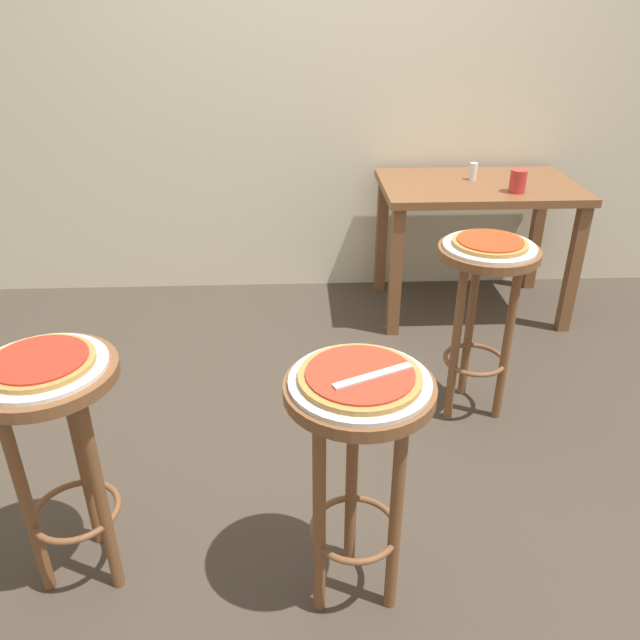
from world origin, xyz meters
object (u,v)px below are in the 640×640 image
object	(u,v)px
pizza_foreground	(360,376)
cup_near_edge	(518,181)
serving_plate_foreground	(360,382)
pizza_server_knife	(373,376)
pizza_middle	(40,362)
serving_plate_leftside	(490,246)
pizza_leftside	(490,243)
stool_foreground	(358,446)
dining_table	(477,205)
stool_leftside	(483,294)
condiment_shaker	(473,171)
serving_plate_middle	(41,367)
stool_middle	(56,429)

from	to	relation	value
pizza_foreground	cup_near_edge	xyz separation A→B (m)	(0.95, 1.69, 0.01)
serving_plate_foreground	pizza_server_knife	bearing A→B (deg)	-33.69
pizza_middle	serving_plate_leftside	xyz separation A→B (m)	(1.41, 0.80, -0.02)
pizza_foreground	pizza_leftside	size ratio (longest dim) A/B	1.10
pizza_middle	pizza_leftside	bearing A→B (deg)	29.49
pizza_middle	pizza_server_knife	world-z (taller)	pizza_server_knife
pizza_leftside	serving_plate_foreground	bearing A→B (deg)	-123.02
stool_foreground	pizza_server_knife	distance (m)	0.24
pizza_foreground	dining_table	bearing A→B (deg)	66.49
dining_table	pizza_server_knife	distance (m)	2.05
stool_leftside	condiment_shaker	size ratio (longest dim) A/B	8.41
serving_plate_middle	pizza_middle	size ratio (longest dim) A/B	1.22
cup_near_edge	condiment_shaker	distance (m)	0.29
cup_near_edge	pizza_server_knife	xyz separation A→B (m)	(-0.92, -1.71, -0.00)
serving_plate_middle	serving_plate_leftside	world-z (taller)	same
pizza_server_knife	cup_near_edge	bearing A→B (deg)	36.96
serving_plate_foreground	dining_table	xyz separation A→B (m)	(0.81, 1.87, -0.15)
cup_near_edge	dining_table	bearing A→B (deg)	127.76
serving_plate_middle	condiment_shaker	bearing A→B (deg)	48.46
stool_middle	dining_table	bearing A→B (deg)	47.13
stool_leftside	pizza_foreground	bearing A→B (deg)	-123.02
pizza_middle	cup_near_edge	world-z (taller)	cup_near_edge
pizza_server_knife	serving_plate_foreground	bearing A→B (deg)	121.53
cup_near_edge	pizza_server_knife	bearing A→B (deg)	-118.26
dining_table	pizza_server_knife	world-z (taller)	pizza_server_knife
pizza_leftside	pizza_server_knife	size ratio (longest dim) A/B	1.30
stool_middle	condiment_shaker	xyz separation A→B (m)	(1.62, 1.82, 0.22)
stool_middle	pizza_server_knife	size ratio (longest dim) A/B	3.40
stool_leftside	cup_near_edge	bearing A→B (deg)	65.30
stool_foreground	pizza_leftside	world-z (taller)	pizza_leftside
pizza_leftside	pizza_server_knife	xyz separation A→B (m)	(-0.56, -0.93, 0.01)
serving_plate_foreground	pizza_middle	world-z (taller)	pizza_middle
condiment_shaker	stool_leftside	bearing A→B (deg)	-101.25
pizza_server_knife	serving_plate_leftside	bearing A→B (deg)	34.10
stool_middle	condiment_shaker	size ratio (longest dim) A/B	8.41
serving_plate_foreground	serving_plate_middle	xyz separation A→B (m)	(-0.82, 0.11, 0.00)
pizza_foreground	cup_near_edge	world-z (taller)	cup_near_edge
dining_table	condiment_shaker	world-z (taller)	condiment_shaker
stool_leftside	serving_plate_leftside	xyz separation A→B (m)	(-0.00, 0.00, 0.20)
serving_plate_foreground	condiment_shaker	bearing A→B (deg)	67.68
serving_plate_foreground	stool_middle	bearing A→B (deg)	172.64
stool_leftside	cup_near_edge	world-z (taller)	cup_near_edge
stool_foreground	dining_table	bearing A→B (deg)	66.49
pizza_middle	pizza_leftside	world-z (taller)	same
pizza_server_knife	dining_table	bearing A→B (deg)	42.70
pizza_foreground	serving_plate_middle	xyz separation A→B (m)	(-0.82, 0.11, -0.02)
serving_plate_leftside	cup_near_edge	bearing A→B (deg)	65.30
stool_middle	pizza_server_knife	bearing A→B (deg)	-8.43
pizza_foreground	pizza_middle	size ratio (longest dim) A/B	1.11
serving_plate_middle	condiment_shaker	xyz separation A→B (m)	(1.62, 1.82, 0.02)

